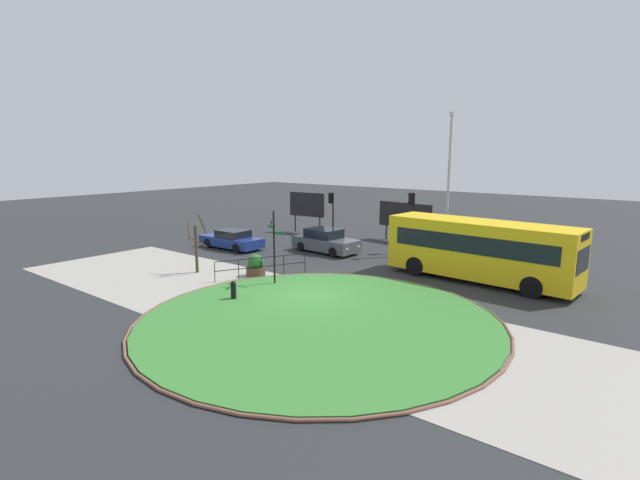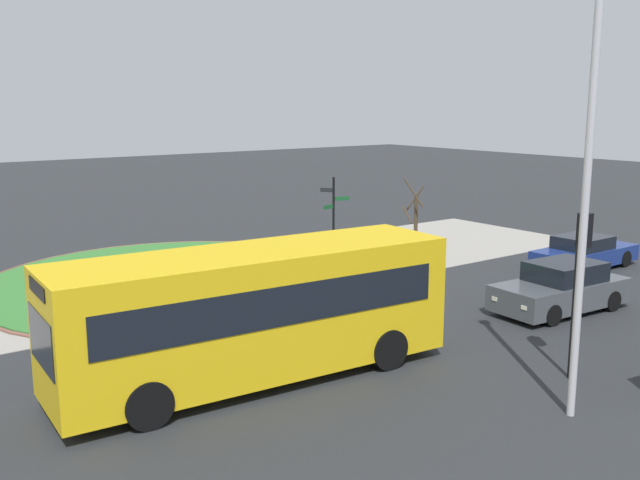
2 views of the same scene
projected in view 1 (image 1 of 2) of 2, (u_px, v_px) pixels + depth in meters
ground at (311, 297)px, 21.34m from camera, size 120.00×120.00×0.00m
sidewalk_paving at (281, 308)px, 19.82m from camera, size 32.00×8.07×0.02m
grass_island at (319, 320)px, 18.31m from camera, size 13.81×13.81×0.10m
grass_kerb_ring at (319, 320)px, 18.31m from camera, size 14.12×14.12×0.11m
signpost_directional at (274, 244)px, 22.92m from camera, size 1.13×0.65×3.68m
bollard_foreground at (233, 291)px, 20.76m from camera, size 0.25×0.25×0.90m
railing_grass_edge at (262, 265)px, 24.58m from camera, size 2.25×4.40×1.07m
bus_yellow at (480, 249)px, 23.71m from camera, size 9.46×3.05×3.06m
car_near_lane at (232, 240)px, 32.09m from camera, size 4.64×1.93×1.28m
car_far_lane at (325, 241)px, 30.88m from camera, size 4.58×2.16×1.53m
traffic_light_near at (412, 209)px, 30.48m from camera, size 0.49×0.27×3.87m
traffic_light_far at (331, 205)px, 34.91m from camera, size 0.49×0.26×3.51m
lamppost_tall at (449, 179)px, 29.93m from camera, size 0.32×0.32×8.90m
billboard_left at (405, 216)px, 34.14m from camera, size 4.56×0.73×2.86m
billboard_right at (307, 205)px, 38.07m from camera, size 3.30×0.45×3.26m
planter_near_signpost at (256, 266)px, 24.89m from camera, size 1.00×1.00×1.18m
street_tree_bare at (196, 245)px, 25.38m from camera, size 1.14×1.15×3.27m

